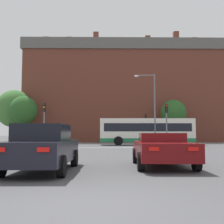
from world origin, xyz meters
The scene contains 16 objects.
ground_plane centered at (0.00, 0.00, 0.00)m, with size 400.00×400.00×0.00m, color #474749.
stop_line_strip centered at (0.00, 20.76, 0.00)m, with size 8.29×0.30×0.01m, color silver.
far_pavement centered at (0.00, 33.66, 0.01)m, with size 69.21×2.50×0.01m, color gray.
brick_civic_building centered at (2.78, 43.40, 8.22)m, with size 32.47×11.56×18.86m.
car_saloon_left centered at (-1.99, 4.62, 0.79)m, with size 2.01×4.62×1.56m.
car_roadster_right centered at (2.27, 5.89, 0.67)m, with size 2.18×4.36×1.28m.
bus_crossing_lead centered at (4.57, 27.18, 1.60)m, with size 10.56×2.74×2.99m.
traffic_light_near_left centered at (-5.69, 20.84, 2.76)m, with size 0.26×0.31×4.09m.
traffic_light_far_right centered at (5.24, 32.63, 2.67)m, with size 0.26×0.31×3.96m.
traffic_light_near_right centered at (5.65, 21.19, 2.72)m, with size 0.26×0.31×4.03m.
street_lamp_junction centered at (4.98, 25.94, 4.82)m, with size 2.32×0.36×7.95m.
pedestrian_waiting centered at (7.89, 34.21, 1.10)m, with size 0.34×0.45×1.84m.
pedestrian_walking_east centered at (6.92, 33.81, 1.04)m, with size 0.25×0.41×1.76m.
tree_by_building centered at (-13.72, 36.57, 4.99)m, with size 5.29×5.29×7.77m.
tree_kerbside centered at (-11.67, 34.33, 4.59)m, with size 3.79×3.79×6.60m.
tree_distant centered at (9.65, 35.55, 4.28)m, with size 3.70×3.70×6.24m.
Camera 1 is at (0.21, -4.89, 1.23)m, focal length 45.00 mm.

